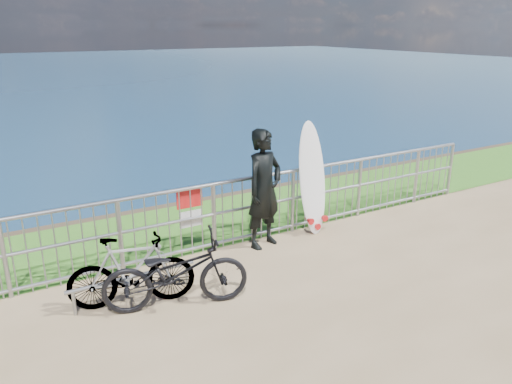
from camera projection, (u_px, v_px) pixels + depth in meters
grass_strip at (214, 221)px, 9.20m from camera, size 120.00×120.00×0.00m
railing at (242, 210)px, 8.12m from camera, size 10.06×0.10×1.13m
surfer at (264, 189)px, 7.92m from camera, size 0.81×0.65×1.93m
surfboard at (313, 182)px, 8.49m from camera, size 0.53×0.47×1.94m
bicycle_near at (176, 273)px, 6.27m from camera, size 1.94×1.11×0.96m
bicycle_far at (131, 271)px, 6.31m from camera, size 1.66×0.86×0.96m
bike_rack at (133, 279)px, 6.50m from camera, size 1.70×0.05×0.36m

